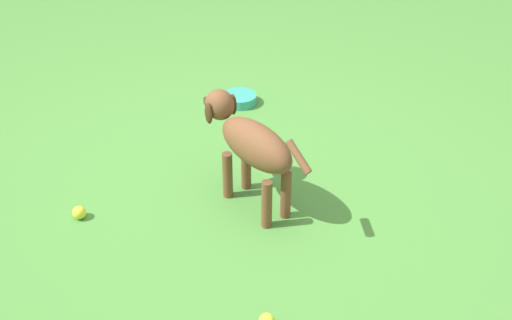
% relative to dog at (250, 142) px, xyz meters
% --- Properties ---
extents(ground, '(14.00, 14.00, 0.00)m').
position_rel_dog_xyz_m(ground, '(-0.14, 0.08, -0.35)').
color(ground, '#478438').
extents(dog, '(0.49, 0.66, 0.53)m').
position_rel_dog_xyz_m(dog, '(0.00, 0.00, 0.00)').
color(dog, brown).
rests_on(dog, ground).
extents(tennis_ball_0, '(0.07, 0.07, 0.07)m').
position_rel_dog_xyz_m(tennis_ball_0, '(-0.83, -0.09, -0.32)').
color(tennis_ball_0, yellow).
rests_on(tennis_ball_0, ground).
extents(water_bowl, '(0.22, 0.22, 0.06)m').
position_rel_dog_xyz_m(water_bowl, '(-0.02, 1.05, -0.32)').
color(water_bowl, teal).
rests_on(water_bowl, ground).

